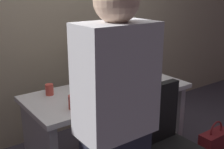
# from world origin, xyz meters

# --- Properties ---
(desk) EXTENTS (1.44, 0.65, 0.73)m
(desk) POSITION_xyz_m (0.00, 0.00, 0.51)
(desk) COLOR white
(desk) RESTS_ON ground
(person_at_desk) EXTENTS (0.40, 0.24, 1.64)m
(person_at_desk) POSITION_xyz_m (-0.54, -0.82, 0.84)
(person_at_desk) COLOR #262838
(person_at_desk) RESTS_ON ground
(monitor) EXTENTS (0.54, 0.14, 0.46)m
(monitor) POSITION_xyz_m (0.01, 0.17, 0.99)
(monitor) COLOR silver
(monitor) RESTS_ON desk
(keyboard) EXTENTS (0.43, 0.14, 0.02)m
(keyboard) POSITION_xyz_m (-0.04, -0.13, 0.74)
(keyboard) COLOR white
(keyboard) RESTS_ON desk
(mouse) EXTENTS (0.06, 0.10, 0.03)m
(mouse) POSITION_xyz_m (0.27, -0.11, 0.75)
(mouse) COLOR black
(mouse) RESTS_ON desk
(cup_near_keyboard) EXTENTS (0.07, 0.07, 0.10)m
(cup_near_keyboard) POSITION_xyz_m (-0.45, -0.18, 0.78)
(cup_near_keyboard) COLOR #D84C3F
(cup_near_keyboard) RESTS_ON desk
(cup_by_monitor) EXTENTS (0.07, 0.07, 0.09)m
(cup_by_monitor) POSITION_xyz_m (-0.47, 0.19, 0.78)
(cup_by_monitor) COLOR #D84C3F
(cup_by_monitor) RESTS_ON desk
(book_stack) EXTENTS (0.24, 0.17, 0.16)m
(book_stack) POSITION_xyz_m (0.51, 0.17, 0.81)
(book_stack) COLOR #594C72
(book_stack) RESTS_ON desk
(cell_phone) EXTENTS (0.09, 0.15, 0.01)m
(cell_phone) POSITION_xyz_m (0.43, -0.14, 0.73)
(cell_phone) COLOR black
(cell_phone) RESTS_ON desk
(handbag) EXTENTS (0.34, 0.14, 0.38)m
(handbag) POSITION_xyz_m (0.88, -0.53, 0.14)
(handbag) COLOR maroon
(handbag) RESTS_ON ground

